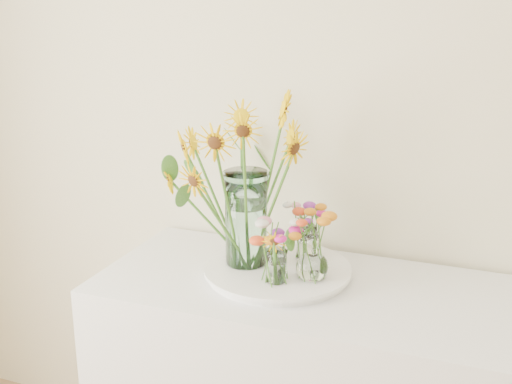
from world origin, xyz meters
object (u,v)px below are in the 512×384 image
at_px(small_vase_a, 276,267).
at_px(small_vase_c, 307,243).
at_px(small_vase_b, 312,258).
at_px(mason_jar, 246,219).
at_px(tray, 278,272).

relative_size(small_vase_a, small_vase_c, 0.93).
bearing_deg(small_vase_c, small_vase_b, -67.29).
bearing_deg(mason_jar, tray, 1.81).
relative_size(tray, small_vase_b, 3.10).
xyz_separation_m(mason_jar, small_vase_c, (0.17, 0.11, -0.10)).
relative_size(small_vase_a, small_vase_b, 0.74).
xyz_separation_m(tray, small_vase_c, (0.06, 0.10, 0.07)).
xyz_separation_m(small_vase_b, small_vase_c, (-0.06, 0.14, -0.01)).
relative_size(mason_jar, small_vase_a, 2.91).
xyz_separation_m(mason_jar, small_vase_a, (0.14, -0.10, -0.10)).
height_order(small_vase_a, small_vase_b, small_vase_b).
xyz_separation_m(tray, mason_jar, (-0.10, -0.00, 0.17)).
height_order(mason_jar, small_vase_a, mason_jar).
distance_m(tray, mason_jar, 0.20).
bearing_deg(tray, mason_jar, -178.19).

